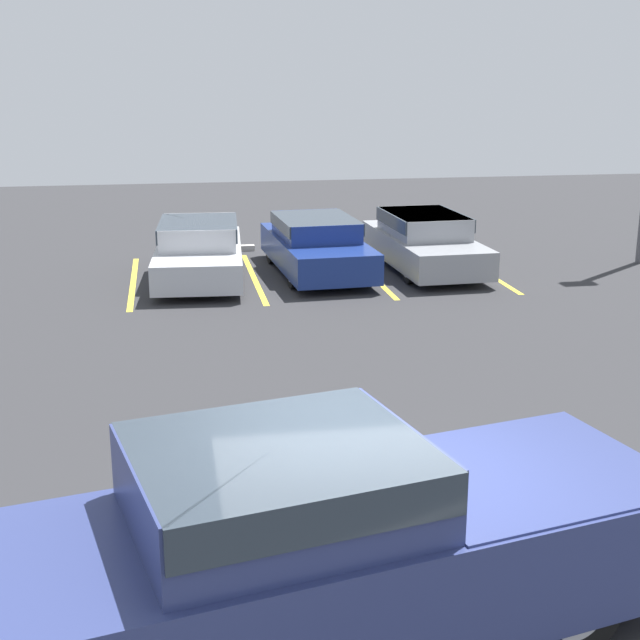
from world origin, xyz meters
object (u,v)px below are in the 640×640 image
wheel_stop_curb (218,249)px  parked_sedan_b (316,244)px  parked_sedan_a (199,249)px  pickup_truck (318,547)px  parked_sedan_c (424,240)px

wheel_stop_curb → parked_sedan_b: bearing=-54.6°
parked_sedan_a → wheel_stop_curb: size_ratio=2.54×
parked_sedan_b → parked_sedan_a: bearing=-90.8°
parked_sedan_b → wheel_stop_curb: size_ratio=2.50×
parked_sedan_a → parked_sedan_b: (2.61, 0.11, 0.00)m
pickup_truck → parked_sedan_b: (2.24, 13.33, -0.23)m
parked_sedan_a → wheel_stop_curb: (0.58, 2.96, -0.60)m
parked_sedan_a → parked_sedan_c: 5.12m
parked_sedan_c → wheel_stop_curb: bearing=-124.0°
parked_sedan_b → pickup_truck: bearing=-12.8°
parked_sedan_c → wheel_stop_curb: parked_sedan_c is taller
parked_sedan_a → wheel_stop_curb: bearing=172.7°
pickup_truck → parked_sedan_c: 14.18m
pickup_truck → parked_sedan_b: pickup_truck is taller
wheel_stop_curb → parked_sedan_a: bearing=-101.2°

